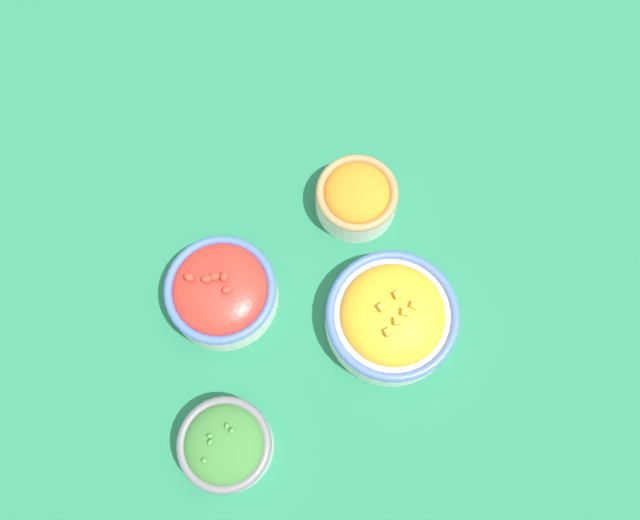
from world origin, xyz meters
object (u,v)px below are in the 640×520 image
object	(u,v)px
bowl_cherry_tomatoes	(221,291)
bowl_carrots	(357,196)
bowl_squash	(392,317)
bowl_broccoli	(225,445)

from	to	relation	value
bowl_cherry_tomatoes	bowl_carrots	world-z (taller)	bowl_cherry_tomatoes
bowl_squash	bowl_broccoli	xyz separation A→B (m)	(-0.26, -0.05, -0.00)
bowl_squash	bowl_cherry_tomatoes	bearing A→B (deg)	144.66
bowl_carrots	bowl_squash	world-z (taller)	bowl_squash
bowl_squash	bowl_broccoli	world-z (taller)	bowl_squash
bowl_squash	bowl_broccoli	bearing A→B (deg)	-169.27
bowl_cherry_tomatoes	bowl_squash	world-z (taller)	bowl_squash
bowl_carrots	bowl_squash	xyz separation A→B (m)	(-0.04, -0.17, 0.00)
bowl_squash	bowl_broccoli	distance (m)	0.27
bowl_carrots	bowl_cherry_tomatoes	bearing A→B (deg)	-169.92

